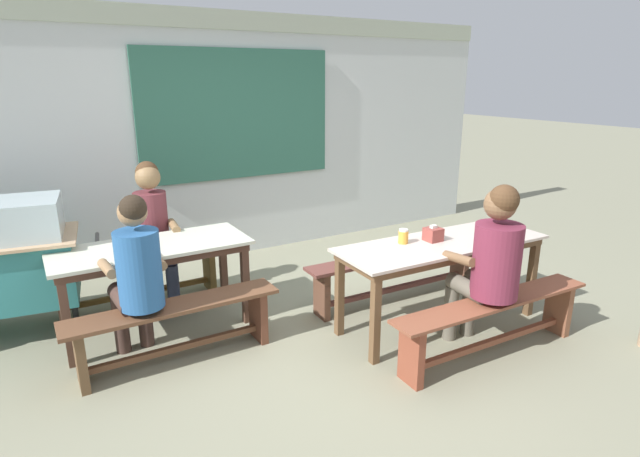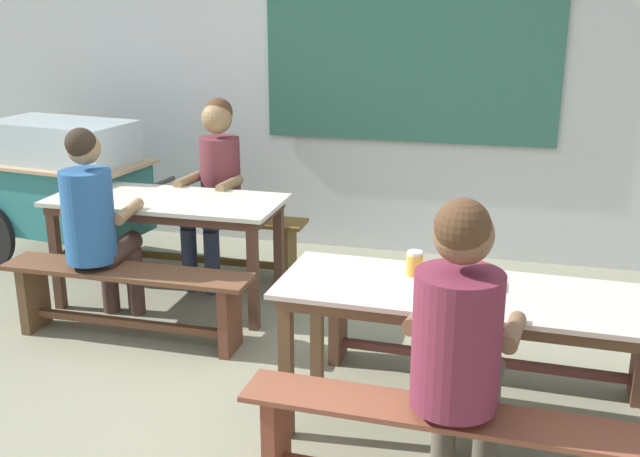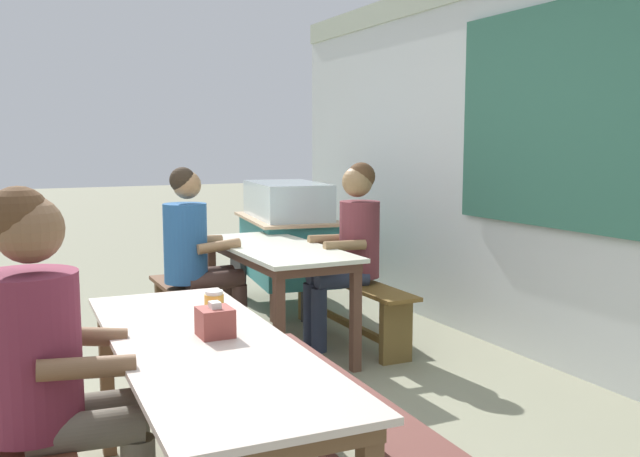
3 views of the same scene
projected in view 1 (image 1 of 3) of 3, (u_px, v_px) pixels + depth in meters
The scene contains 13 objects.
ground_plane at pixel (338, 339), 4.12m from camera, with size 40.00×40.00×0.00m, color gray.
backdrop_wall at pixel (222, 133), 5.72m from camera, with size 7.39×0.23×2.71m.
dining_table_far at pixel (152, 255), 4.11m from camera, with size 1.53×0.65×0.74m.
dining_table_near at pixel (442, 251), 4.19m from camera, with size 1.83×0.68×0.74m.
bench_far_back at pixel (140, 273), 4.69m from camera, with size 1.55×0.27×0.45m.
bench_far_front at pixel (176, 323), 3.72m from camera, with size 1.54×0.29×0.45m.
bench_near_back at pixel (397, 268), 4.78m from camera, with size 1.85×0.30×0.45m.
bench_near_front at pixel (493, 319), 3.80m from camera, with size 1.76×0.31×0.45m.
person_left_back_turned at pixel (137, 272), 3.56m from camera, with size 0.43×0.57×1.29m.
person_center_facing at pixel (153, 226), 4.57m from camera, with size 0.43×0.55×1.32m.
person_near_front at pixel (491, 259), 3.71m from camera, with size 0.48×0.57×1.32m.
tissue_box at pixel (433, 234), 4.18m from camera, with size 0.13×0.12×0.13m.
condiment_jar at pixel (403, 236), 4.11m from camera, with size 0.08×0.08×0.12m.
Camera 1 is at (-2.01, -3.10, 2.03)m, focal length 28.67 mm.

